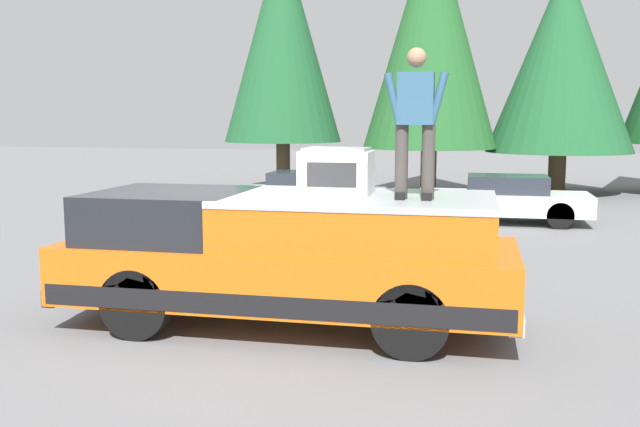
{
  "coord_description": "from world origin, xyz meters",
  "views": [
    {
      "loc": [
        -8.32,
        -2.89,
        2.59
      ],
      "look_at": [
        0.44,
        -0.97,
        1.35
      ],
      "focal_mm": 39.75,
      "sensor_mm": 36.0,
      "label": 1
    }
  ],
  "objects_px": {
    "parked_car_white": "(504,199)",
    "pickup_truck": "(288,257)",
    "parked_car_grey": "(305,194)",
    "compressor_unit": "(337,171)",
    "person_on_truck_bed": "(415,119)"
  },
  "relations": [
    {
      "from": "parked_car_white",
      "to": "person_on_truck_bed",
      "type": "bearing_deg",
      "value": 171.86
    },
    {
      "from": "parked_car_white",
      "to": "parked_car_grey",
      "type": "distance_m",
      "value": 4.98
    },
    {
      "from": "pickup_truck",
      "to": "compressor_unit",
      "type": "xyz_separation_m",
      "value": [
        0.1,
        -0.59,
        1.05
      ]
    },
    {
      "from": "parked_car_grey",
      "to": "compressor_unit",
      "type": "bearing_deg",
      "value": -164.2
    },
    {
      "from": "compressor_unit",
      "to": "parked_car_grey",
      "type": "relative_size",
      "value": 0.2
    },
    {
      "from": "pickup_truck",
      "to": "parked_car_grey",
      "type": "height_order",
      "value": "pickup_truck"
    },
    {
      "from": "parked_car_white",
      "to": "compressor_unit",
      "type": "bearing_deg",
      "value": 165.91
    },
    {
      "from": "parked_car_white",
      "to": "parked_car_grey",
      "type": "bearing_deg",
      "value": 89.83
    },
    {
      "from": "parked_car_white",
      "to": "pickup_truck",
      "type": "bearing_deg",
      "value": 162.75
    },
    {
      "from": "compressor_unit",
      "to": "parked_car_grey",
      "type": "distance_m",
      "value": 9.79
    },
    {
      "from": "pickup_truck",
      "to": "compressor_unit",
      "type": "bearing_deg",
      "value": -80.09
    },
    {
      "from": "pickup_truck",
      "to": "parked_car_white",
      "type": "bearing_deg",
      "value": -17.25
    },
    {
      "from": "pickup_truck",
      "to": "compressor_unit",
      "type": "height_order",
      "value": "compressor_unit"
    },
    {
      "from": "person_on_truck_bed",
      "to": "parked_car_grey",
      "type": "xyz_separation_m",
      "value": [
        9.65,
        3.6,
        -1.97
      ]
    },
    {
      "from": "compressor_unit",
      "to": "parked_car_white",
      "type": "distance_m",
      "value": 9.7
    }
  ]
}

